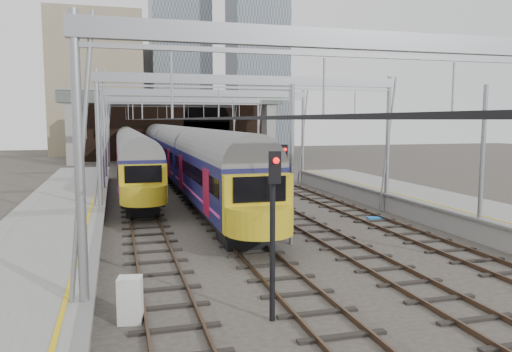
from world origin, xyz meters
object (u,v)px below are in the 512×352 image
object	(u,v)px
signal_near_centre	(283,179)
signal_near_left	(273,215)
train_main	(170,148)
train_second	(131,152)
relay_cabinet	(130,300)

from	to	relation	value
signal_near_centre	signal_near_left	bearing A→B (deg)	-87.00
train_main	signal_near_centre	xyz separation A→B (m)	(1.91, -30.68, 0.26)
train_main	train_second	xyz separation A→B (m)	(-4.00, -2.30, -0.17)
train_main	signal_near_centre	distance (m)	30.74
train_second	relay_cabinet	world-z (taller)	train_second
train_main	signal_near_left	xyz separation A→B (m)	(-1.37, -39.48, 0.41)
train_second	signal_near_centre	size ratio (longest dim) A/B	10.39
train_second	signal_near_centre	distance (m)	28.99
train_main	train_second	bearing A→B (deg)	-150.10
train_main	signal_near_centre	bearing A→B (deg)	-86.43
train_main	relay_cabinet	xyz separation A→B (m)	(-5.11, -38.50, -1.91)
signal_near_centre	train_main	bearing A→B (deg)	117.00
signal_near_left	signal_near_centre	bearing A→B (deg)	86.04
signal_near_left	relay_cabinet	size ratio (longest dim) A/B	3.68
signal_near_centre	train_second	bearing A→B (deg)	125.20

